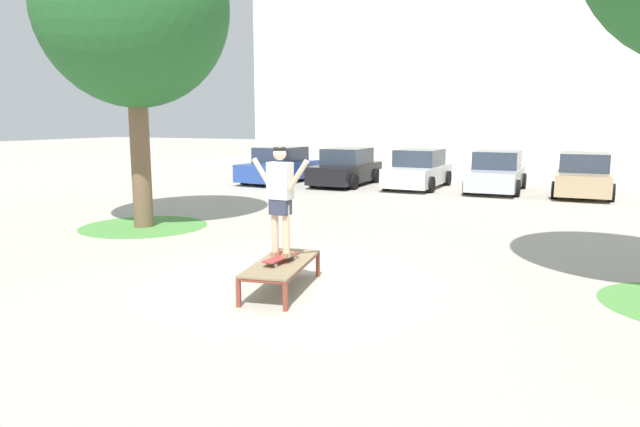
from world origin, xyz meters
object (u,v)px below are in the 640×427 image
at_px(skate_box, 282,265).
at_px(car_tan, 583,176).
at_px(tree_near_left, 133,7).
at_px(car_black, 346,168).
at_px(car_silver, 497,173).
at_px(skater, 280,194).
at_px(skateboard, 281,258).
at_px(car_white, 418,170).
at_px(car_blue, 279,166).

xyz_separation_m(skate_box, car_tan, (4.50, 14.38, 0.28)).
bearing_deg(tree_near_left, car_black, 82.80).
distance_m(tree_near_left, car_silver, 13.89).
xyz_separation_m(skater, car_silver, (1.55, 14.43, -0.84)).
height_order(car_silver, car_tan, same).
xyz_separation_m(tree_near_left, car_tan, (10.19, 10.91, -4.60)).
relative_size(skateboard, skater, 0.48).
height_order(skate_box, skateboard, skateboard).
height_order(tree_near_left, car_silver, tree_near_left).
xyz_separation_m(skateboard, car_white, (-1.40, 14.38, 0.15)).
bearing_deg(car_white, car_black, -175.73).
relative_size(tree_near_left, car_black, 1.82).
bearing_deg(car_black, car_white, 4.27).
bearing_deg(skate_box, car_white, 95.55).
height_order(car_black, car_silver, same).
distance_m(skateboard, tree_near_left, 8.20).
height_order(car_blue, car_white, same).
bearing_deg(car_silver, car_black, -177.34).
relative_size(car_black, car_tan, 1.00).
bearing_deg(car_tan, skate_box, -107.37).
relative_size(skater, tree_near_left, 0.22).
bearing_deg(car_black, car_tan, 1.66).
relative_size(car_blue, car_silver, 1.03).
bearing_deg(car_silver, car_blue, -176.64).
distance_m(tree_near_left, car_tan, 15.62).
bearing_deg(car_silver, car_tan, -0.35).
distance_m(car_silver, car_tan, 2.95).
xyz_separation_m(car_blue, car_white, (5.89, 0.46, 0.00)).
distance_m(skateboard, skater, 0.99).
xyz_separation_m(skater, car_blue, (-7.29, 13.91, -0.84)).
relative_size(car_blue, car_black, 1.02).
height_order(tree_near_left, car_blue, tree_near_left).
height_order(skater, car_black, skater).
distance_m(tree_near_left, car_white, 12.56).
relative_size(skater, car_silver, 0.40).
relative_size(tree_near_left, car_silver, 1.83).
bearing_deg(car_white, car_tan, 0.35).
relative_size(skater, car_tan, 0.40).
bearing_deg(tree_near_left, skateboard, -31.59).
bearing_deg(car_white, car_silver, 1.04).
height_order(skateboard, skater, skater).
bearing_deg(skate_box, skater, -79.76).
xyz_separation_m(car_silver, car_tan, (2.95, -0.02, 0.00)).
bearing_deg(car_tan, car_black, -178.34).
xyz_separation_m(car_black, car_silver, (5.89, 0.27, 0.00)).
height_order(skater, car_white, skater).
relative_size(tree_near_left, car_tan, 1.82).
bearing_deg(car_tan, skater, -107.32).
relative_size(skateboard, car_silver, 0.19).
bearing_deg(car_silver, skateboard, -96.12).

